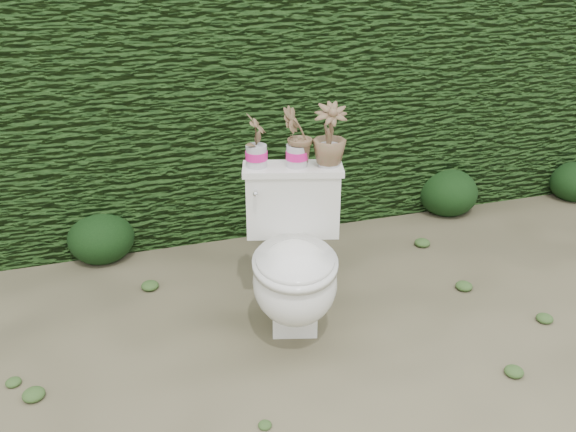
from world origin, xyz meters
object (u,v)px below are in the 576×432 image
object	(u,v)px
toilet	(294,264)
potted_plant_right	(330,137)
potted_plant_center	(297,139)
potted_plant_left	(256,142)

from	to	relation	value
toilet	potted_plant_right	size ratio (longest dim) A/B	2.60
potted_plant_center	potted_plant_right	distance (m)	0.16
toilet	potted_plant_center	distance (m)	0.61
potted_plant_left	potted_plant_center	bearing A→B (deg)	-82.19
potted_plant_right	potted_plant_center	bearing A→B (deg)	177.79
potted_plant_left	potted_plant_right	xyz separation A→B (m)	(0.35, -0.10, 0.02)
toilet	potted_plant_left	world-z (taller)	potted_plant_left
toilet	potted_plant_right	bearing A→B (deg)	53.19
potted_plant_center	potted_plant_right	bearing A→B (deg)	150.56
toilet	potted_plant_left	xyz separation A→B (m)	(-0.11, 0.28, 0.55)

